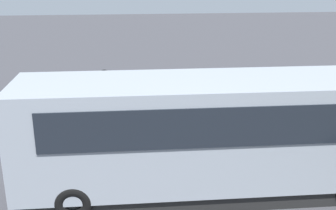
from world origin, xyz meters
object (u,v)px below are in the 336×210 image
Objects in this scene: spectator_left at (220,127)px; spectator_right at (149,128)px; spectator_centre at (191,128)px; parked_motorcycle_silver at (264,144)px; tour_bus at (210,137)px; spectator_far_left at (261,121)px; stunt_motorcycle at (119,88)px.

spectator_left reaches higher than spectator_right.
spectator_left is at bearing -174.21° from spectator_centre.
tour_bus is at bearing 40.31° from parked_motorcycle_silver.
tour_bus reaches higher than spectator_right.
tour_bus is 5.74× the size of spectator_far_left.
tour_bus is 5.04× the size of parked_motorcycle_silver.
spectator_centre is 1.04× the size of spectator_right.
stunt_motorcycle is at bearing -70.17° from tour_bus.
spectator_right reaches higher than parked_motorcycle_silver.
parked_motorcycle_silver is at bearing 163.36° from spectator_left.
spectator_centre is 5.38m from stunt_motorcycle.
spectator_left is 0.87× the size of stunt_motorcycle.
spectator_left is 0.81× the size of parked_motorcycle_silver.
spectator_far_left is at bearing 179.50° from spectator_right.
tour_bus is 5.98× the size of spectator_centre.
tour_bus is at bearing 109.83° from stunt_motorcycle.
spectator_right is (2.36, -0.13, -0.01)m from spectator_left.
spectator_left reaches higher than parked_motorcycle_silver.
spectator_centre is (2.41, 0.20, -0.04)m from spectator_far_left.
spectator_right is 3.84m from parked_motorcycle_silver.
parked_motorcycle_silver is at bearing 87.79° from spectator_far_left.
spectator_centre is 1.40m from spectator_right.
parked_motorcycle_silver is (0.02, 0.52, -0.60)m from spectator_far_left.
spectator_right is at bearing -9.49° from spectator_centre.
spectator_left is at bearing -109.64° from tour_bus.
spectator_left is at bearing 125.53° from stunt_motorcycle.
spectator_far_left reaches higher than spectator_right.
spectator_centre is (0.98, 0.10, 0.05)m from spectator_left.
spectator_right is at bearing -3.18° from spectator_left.
spectator_far_left is at bearing -176.09° from spectator_left.
parked_motorcycle_silver is (-3.77, 0.55, -0.50)m from spectator_right.
spectator_right is (1.38, -0.23, -0.05)m from spectator_centre.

